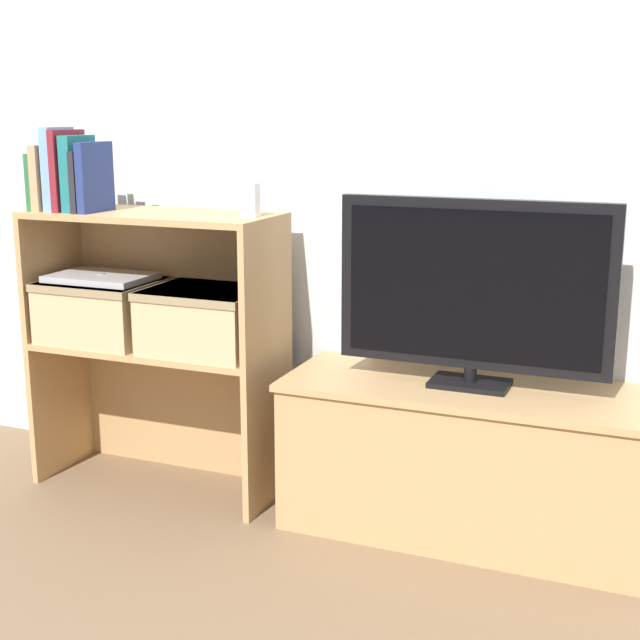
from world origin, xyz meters
The scene contains 17 objects.
ground_plane centered at (0.00, 0.00, 0.00)m, with size 16.00×16.00×0.00m, color brown.
wall_back centered at (0.00, 0.43, 1.20)m, with size 10.00×0.05×2.40m.
tv_stand centered at (0.44, 0.20, 0.22)m, with size 1.06×0.41×0.45m.
tv centered at (0.44, 0.20, 0.73)m, with size 0.77×0.14×0.53m.
bookshelf_lower_tier centered at (-0.56, 0.23, 0.30)m, with size 0.80×0.33×0.48m.
bookshelf_upper_tier centered at (-0.56, 0.22, 0.75)m, with size 0.80×0.33×0.42m.
book_forest centered at (-0.92, 0.10, 0.99)m, with size 0.02×0.15×0.18m.
book_tan centered at (-0.90, 0.10, 1.00)m, with size 0.03×0.16×0.20m.
book_skyblue centered at (-0.86, 0.10, 1.03)m, with size 0.03×0.13×0.26m.
book_maroon centered at (-0.82, 0.10, 1.02)m, with size 0.02×0.16×0.25m.
book_teal centered at (-0.78, 0.10, 1.01)m, with size 0.04×0.14×0.23m.
book_charcoal centered at (-0.75, 0.10, 0.99)m, with size 0.02×0.16×0.19m.
book_navy centered at (-0.72, 0.10, 1.01)m, with size 0.03×0.16×0.21m.
baby_monitor centered at (-0.22, 0.16, 0.95)m, with size 0.05×0.04×0.13m.
storage_basket_left centered at (-0.75, 0.15, 0.58)m, with size 0.36×0.30×0.20m.
storage_basket_right centered at (-0.37, 0.15, 0.58)m, with size 0.36×0.30×0.20m.
laptop centered at (-0.75, 0.15, 0.68)m, with size 0.32×0.22×0.02m.
Camera 1 is at (0.96, -2.19, 1.20)m, focal length 50.00 mm.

